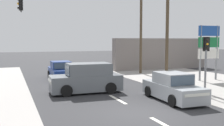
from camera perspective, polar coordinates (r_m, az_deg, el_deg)
name	(u,v)px	position (r m, az deg, el deg)	size (l,w,h in m)	color
ground_plane	(142,113)	(12.43, 6.63, -10.74)	(140.00, 140.00, 0.00)	#303033
lane_dash_near	(167,126)	(10.79, 11.78, -13.24)	(0.20, 2.40, 0.01)	silver
lane_dash_mid	(117,99)	(15.06, 1.20, -7.91)	(0.20, 2.40, 0.01)	silver
lane_dash_far	(92,85)	(19.68, -4.45, -4.88)	(0.20, 2.40, 0.01)	silver
utility_pole_midground_right	(166,17)	(21.87, 11.69, 9.74)	(3.78, 0.49, 9.73)	#4C3D2B
utility_pole_background_right	(141,22)	(26.90, 6.33, 8.86)	(1.80, 0.26, 9.95)	#4C3D2B
traffic_signal_mast	(3,31)	(14.63, -22.61, 6.44)	(3.67, 0.55, 6.00)	slate
pedestal_signal_right_kerb	(206,56)	(16.36, 19.78, 1.36)	(0.44, 0.30, 3.56)	slate
shopping_plaza_sign	(209,45)	(23.34, 20.32, 3.71)	(2.10, 0.16, 4.60)	slate
shopfront_wall_far	(161,54)	(31.39, 10.62, 2.00)	(12.00, 1.00, 3.60)	gray
suv_crossing_left	(87,79)	(16.97, -5.57, -3.46)	(4.60, 2.19, 1.90)	slate
sedan_oncoming_near	(61,71)	(23.15, -11.09, -1.74)	(1.95, 4.27, 1.56)	navy
sedan_oncoming_mid	(173,88)	(15.11, 13.11, -5.29)	(1.98, 4.28, 1.56)	#A3A8AD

